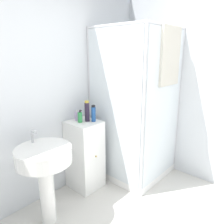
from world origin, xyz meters
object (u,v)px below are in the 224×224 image
(lotion_bottle_white, at_px, (77,116))
(shampoo_bottle_tall_black, at_px, (87,111))
(shampoo_bottle_blue, at_px, (93,114))
(sink, at_px, (45,165))
(soap_dispenser, at_px, (80,117))

(lotion_bottle_white, bearing_deg, shampoo_bottle_tall_black, -61.84)
(shampoo_bottle_blue, distance_m, lotion_bottle_white, 0.21)
(sink, xyz_separation_m, shampoo_bottle_blue, (0.76, 0.11, 0.33))
(sink, bearing_deg, soap_dispenser, 17.87)
(sink, xyz_separation_m, shampoo_bottle_tall_black, (0.72, 0.17, 0.36))
(sink, height_order, shampoo_bottle_tall_black, shampoo_bottle_tall_black)
(sink, xyz_separation_m, lotion_bottle_white, (0.66, 0.29, 0.29))
(shampoo_bottle_blue, bearing_deg, lotion_bottle_white, 121.03)
(lotion_bottle_white, bearing_deg, sink, -156.40)
(sink, xyz_separation_m, soap_dispenser, (0.63, 0.20, 0.30))
(shampoo_bottle_tall_black, distance_m, shampoo_bottle_blue, 0.08)
(shampoo_bottle_blue, relative_size, lotion_bottle_white, 1.45)
(soap_dispenser, bearing_deg, sink, -162.13)
(shampoo_bottle_tall_black, xyz_separation_m, shampoo_bottle_blue, (0.05, -0.06, -0.03))
(sink, distance_m, soap_dispenser, 0.73)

